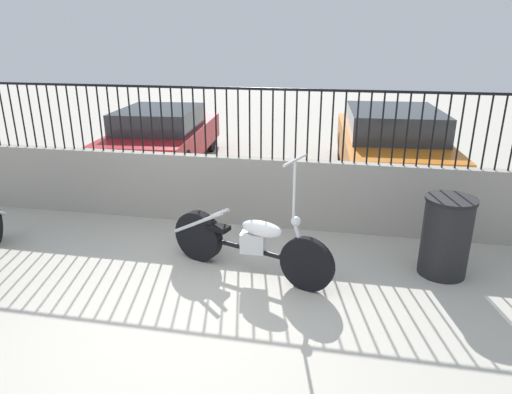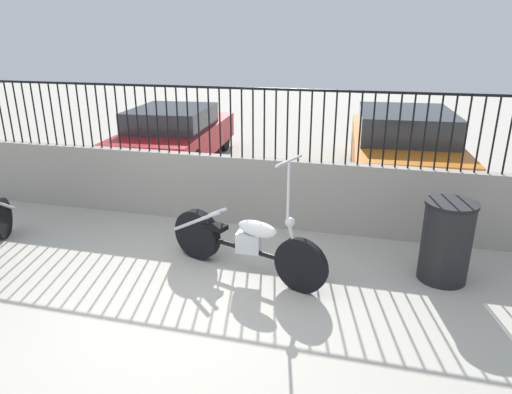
{
  "view_description": "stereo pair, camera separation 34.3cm",
  "coord_description": "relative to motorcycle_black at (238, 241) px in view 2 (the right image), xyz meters",
  "views": [
    {
      "loc": [
        1.49,
        -3.73,
        2.7
      ],
      "look_at": [
        0.4,
        1.8,
        0.7
      ],
      "focal_mm": 32.0,
      "sensor_mm": 36.0,
      "label": 1
    },
    {
      "loc": [
        1.83,
        -3.65,
        2.7
      ],
      "look_at": [
        0.4,
        1.8,
        0.7
      ],
      "focal_mm": 32.0,
      "sensor_mm": 36.0,
      "label": 2
    }
  ],
  "objects": [
    {
      "name": "low_wall",
      "position": [
        -0.37,
        1.48,
        0.12
      ],
      "size": [
        10.7,
        0.18,
        1.03
      ],
      "color": "#9E998E",
      "rests_on": "ground_plane"
    },
    {
      "name": "trash_bin",
      "position": [
        2.36,
        0.41,
        0.09
      ],
      "size": [
        0.58,
        0.58,
        0.96
      ],
      "color": "black",
      "rests_on": "ground_plane"
    },
    {
      "name": "fence_railing",
      "position": [
        -0.37,
        1.48,
        1.27
      ],
      "size": [
        10.7,
        0.04,
        1.0
      ],
      "color": "black",
      "rests_on": "low_wall"
    },
    {
      "name": "motorcycle_black",
      "position": [
        0.0,
        0.0,
        0.0
      ],
      "size": [
        2.05,
        0.87,
        1.5
      ],
      "rotation": [
        0.0,
        0.0,
        -0.33
      ],
      "color": "black",
      "rests_on": "ground_plane"
    },
    {
      "name": "car_orange",
      "position": [
        1.99,
        4.23,
        0.32
      ],
      "size": [
        2.1,
        4.59,
        1.41
      ],
      "rotation": [
        0.0,
        0.0,
        1.63
      ],
      "color": "black",
      "rests_on": "ground_plane"
    },
    {
      "name": "car_red",
      "position": [
        -2.77,
        4.42,
        0.25
      ],
      "size": [
        2.09,
        4.23,
        1.25
      ],
      "rotation": [
        0.0,
        0.0,
        1.66
      ],
      "color": "black",
      "rests_on": "ground_plane"
    },
    {
      "name": "ground_plane",
      "position": [
        -0.37,
        -1.06,
        -0.39
      ],
      "size": [
        40.0,
        40.0,
        0.0
      ],
      "primitive_type": "plane",
      "color": "#B7B2A5"
    }
  ]
}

